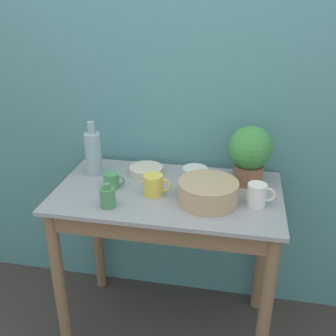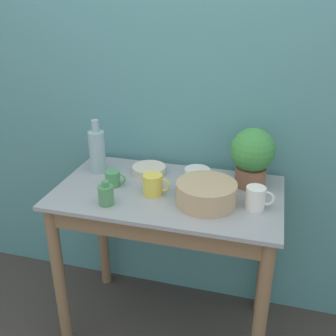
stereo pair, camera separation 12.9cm
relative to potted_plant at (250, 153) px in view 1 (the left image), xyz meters
The scene contains 11 objects.
wall_back 0.46m from the potted_plant, 151.48° to the left, with size 6.00×0.05×2.40m.
counter_table 0.56m from the potted_plant, 153.70° to the right, with size 1.09×0.63×0.88m.
potted_plant is the anchor object (origin of this frame).
bowl_wash_large 0.32m from the potted_plant, 126.55° to the right, with size 0.27×0.27×0.10m.
bottle_tall 0.80m from the potted_plant, behind, with size 0.08×0.08×0.29m.
bottle_short 0.72m from the potted_plant, 149.24° to the right, with size 0.07×0.07×0.11m.
mug_yellow 0.50m from the potted_plant, 153.58° to the right, with size 0.13×0.09×0.10m.
mug_white 0.25m from the potted_plant, 79.28° to the right, with size 0.13×0.09×0.10m.
mug_green 0.69m from the potted_plant, 164.25° to the right, with size 0.11×0.08×0.08m.
bowl_small_cream 0.54m from the potted_plant, behind, with size 0.18×0.18×0.04m.
bowl_small_enamel_white 0.30m from the potted_plant, behind, with size 0.13×0.13×0.06m.
Camera 1 is at (0.32, -1.35, 1.77)m, focal length 42.00 mm.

